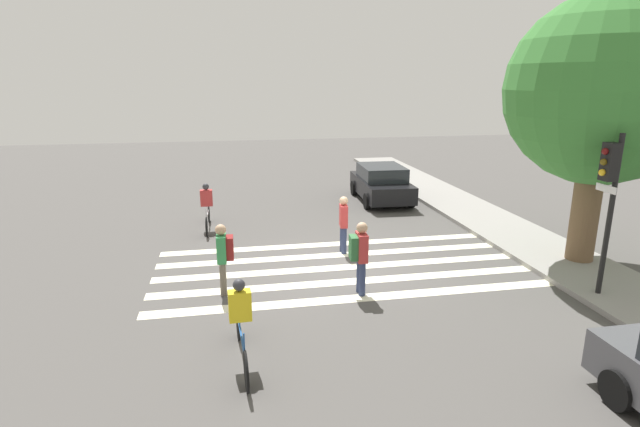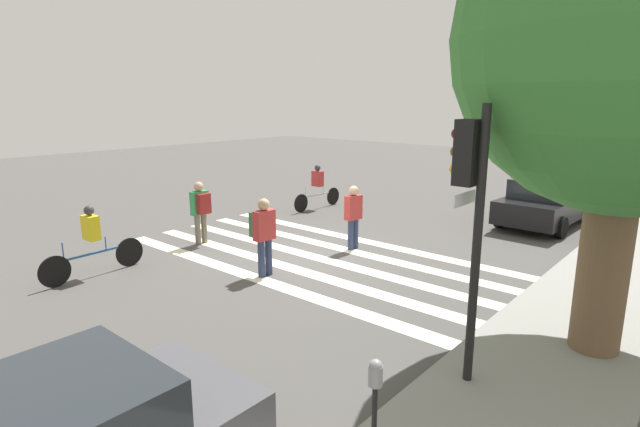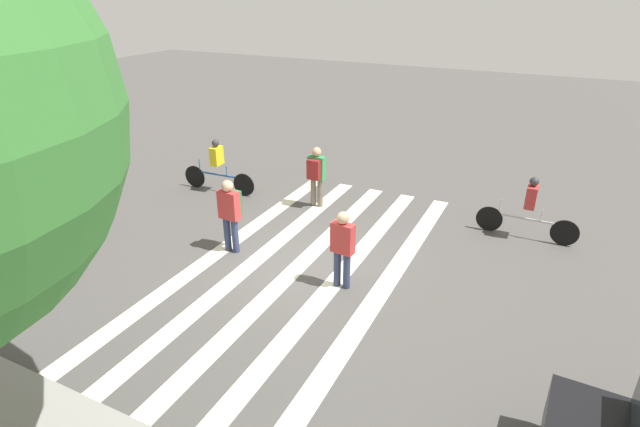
{
  "view_description": "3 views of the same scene",
  "coord_description": "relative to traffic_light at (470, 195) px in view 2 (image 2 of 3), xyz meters",
  "views": [
    {
      "loc": [
        12.51,
        -2.92,
        5.02
      ],
      "look_at": [
        -0.3,
        -0.51,
        1.49
      ],
      "focal_mm": 28.0,
      "sensor_mm": 36.0,
      "label": 1
    },
    {
      "loc": [
        9.09,
        8.04,
        3.93
      ],
      "look_at": [
        0.01,
        0.24,
        1.17
      ],
      "focal_mm": 28.0,
      "sensor_mm": 36.0,
      "label": 2
    },
    {
      "loc": [
        -4.69,
        8.53,
        5.8
      ],
      "look_at": [
        -0.19,
        -0.67,
        1.05
      ],
      "focal_mm": 28.0,
      "sensor_mm": 36.0,
      "label": 3
    }
  ],
  "objects": [
    {
      "name": "cyclist_near_curb",
      "position": [
        -7.45,
        -9.07,
        -1.85
      ],
      "size": [
        2.42,
        0.4,
        1.61
      ],
      "rotation": [
        0.0,
        0.0,
        -0.01
      ],
      "color": "black",
      "rests_on": "ground_plane"
    },
    {
      "name": "crosswalk_stripes",
      "position": [
        -3.05,
        -5.4,
        -2.71
      ],
      "size": [
        4.43,
        10.0,
        0.01
      ],
      "color": "#F2EDCC",
      "rests_on": "ground_plane"
    },
    {
      "name": "cyclist_far_lane",
      "position": [
        1.24,
        -8.22,
        -1.85
      ],
      "size": [
        2.44,
        0.41,
        1.64
      ],
      "rotation": [
        0.0,
        0.0,
        0.05
      ],
      "color": "black",
      "rests_on": "ground_plane"
    },
    {
      "name": "ground_plane",
      "position": [
        -3.05,
        -5.4,
        -2.72
      ],
      "size": [
        60.0,
        60.0,
        0.0
      ],
      "primitive_type": "plane",
      "color": "#4C4947"
    },
    {
      "name": "sidewalk_curb",
      "position": [
        -3.05,
        0.85,
        -2.65
      ],
      "size": [
        36.0,
        2.5,
        0.14
      ],
      "color": "gray",
      "rests_on": "ground_plane"
    },
    {
      "name": "parking_meter",
      "position": [
        2.18,
        0.07,
        -1.72
      ],
      "size": [
        0.15,
        0.15,
        1.34
      ],
      "color": "black",
      "rests_on": "ground_plane"
    },
    {
      "name": "car_parked_silver_sedan",
      "position": [
        -10.29,
        -1.98,
        -1.95
      ],
      "size": [
        4.16,
        2.14,
        1.51
      ],
      "rotation": [
        0.0,
        0.0,
        -0.04
      ],
      "color": "black",
      "rests_on": "ground_plane"
    },
    {
      "name": "pedestrian_adult_tall_backpack",
      "position": [
        -4.24,
        -5.04,
        -1.75
      ],
      "size": [
        0.5,
        0.28,
        1.71
      ],
      "rotation": [
        0.0,
        0.0,
        3.01
      ],
      "color": "navy",
      "rests_on": "ground_plane"
    },
    {
      "name": "traffic_light",
      "position": [
        0.0,
        0.0,
        0.0
      ],
      "size": [
        0.6,
        0.5,
        3.88
      ],
      "color": "black",
      "rests_on": "ground_plane"
    },
    {
      "name": "pedestrian_adult_blue_shirt",
      "position": [
        -1.92,
        -8.5,
        -1.7
      ],
      "size": [
        0.49,
        0.41,
        1.74
      ],
      "rotation": [
        0.0,
        0.0,
        3.11
      ],
      "color": "#6B6051",
      "rests_on": "ground_plane"
    },
    {
      "name": "pedestrian_child_with_backpack",
      "position": [
        -1.29,
        -5.34,
        -1.67
      ],
      "size": [
        0.51,
        0.43,
        1.79
      ],
      "rotation": [
        0.0,
        0.0,
        -0.06
      ],
      "color": "navy",
      "rests_on": "ground_plane"
    },
    {
      "name": "street_tree",
      "position": [
        -2.13,
        1.24,
        1.98
      ],
      "size": [
        4.89,
        4.89,
        7.18
      ],
      "color": "brown",
      "rests_on": "ground_plane"
    }
  ]
}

